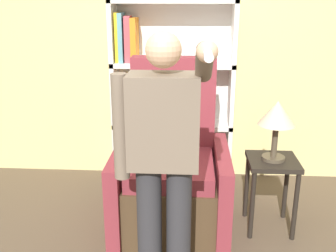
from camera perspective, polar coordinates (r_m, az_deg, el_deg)
name	(u,v)px	position (r m, az deg, el deg)	size (l,w,h in m)	color
wall_back	(188,35)	(3.80, 2.93, 13.01)	(8.00, 0.11, 2.80)	#DBCC84
bookcase	(162,95)	(3.74, -0.92, 4.54)	(1.13, 0.28, 1.73)	white
armchair	(172,178)	(3.09, 0.53, -7.53)	(0.86, 0.84, 1.31)	#4C3823
person_standing	(163,155)	(2.23, -0.68, -4.23)	(0.54, 0.78, 1.58)	#2D2D33
side_table	(272,174)	(3.12, 14.82, -6.80)	(0.37, 0.37, 0.58)	black
table_lamp	(277,116)	(2.96, 15.53, 1.37)	(0.27, 0.27, 0.45)	#4C4233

